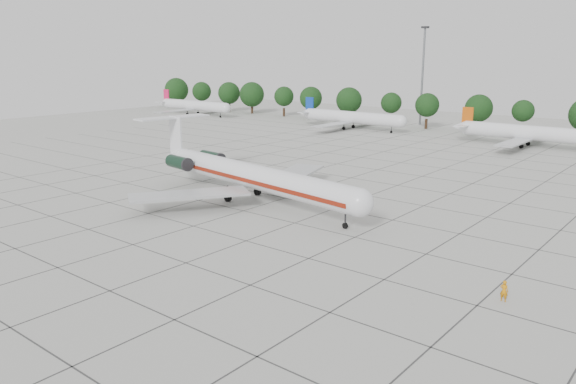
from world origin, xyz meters
name	(u,v)px	position (x,y,z in m)	size (l,w,h in m)	color
ground	(295,223)	(0.00, 0.00, 0.00)	(260.00, 260.00, 0.00)	#B1B0A9
apron_joints	(365,197)	(0.00, 15.00, 0.01)	(170.00, 170.00, 0.02)	#383838
main_airliner	(245,174)	(-11.72, 4.41, 3.35)	(40.31, 31.51, 9.50)	silver
ground_crew	(504,291)	(25.26, -5.92, 0.85)	(0.62, 0.41, 1.70)	orange
bg_airliner_a	(194,106)	(-95.26, 69.94, 2.91)	(28.24, 27.20, 7.40)	silver
bg_airliner_b	(352,118)	(-39.25, 72.50, 2.91)	(28.24, 27.20, 7.40)	silver
bg_airliner_c	(530,133)	(4.37, 71.25, 2.91)	(28.24, 27.20, 7.40)	silver
tree_line	(479,108)	(-11.68, 85.00, 5.98)	(249.86, 8.44, 10.22)	#332114
floodlight_mast	(423,70)	(-30.00, 92.00, 14.28)	(1.60, 1.60, 25.45)	slate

